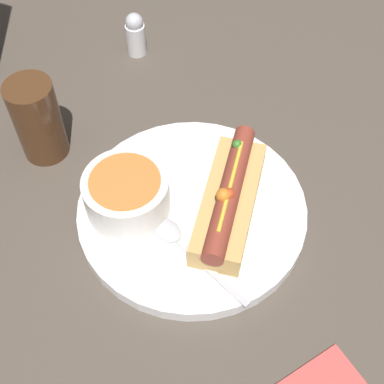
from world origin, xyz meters
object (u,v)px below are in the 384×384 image
(hot_dog, at_px, (229,200))
(drinking_glass, at_px, (38,120))
(spoon, at_px, (179,241))
(salt_shaker, at_px, (135,34))
(soup_bowl, at_px, (127,193))

(hot_dog, xyz_separation_m, drinking_glass, (0.00, 0.28, 0.02))
(hot_dog, xyz_separation_m, spoon, (-0.07, 0.04, -0.02))
(drinking_glass, bearing_deg, spoon, -106.03)
(hot_dog, xyz_separation_m, salt_shaker, (0.24, 0.26, -0.01))
(hot_dog, distance_m, salt_shaker, 0.36)
(soup_bowl, relative_size, spoon, 0.70)
(salt_shaker, bearing_deg, drinking_glass, 176.28)
(soup_bowl, bearing_deg, hot_dog, -67.96)
(hot_dog, distance_m, soup_bowl, 0.13)
(spoon, distance_m, drinking_glass, 0.25)
(spoon, bearing_deg, salt_shaker, -32.41)
(drinking_glass, bearing_deg, hot_dog, -90.36)
(drinking_glass, bearing_deg, salt_shaker, -3.72)
(soup_bowl, bearing_deg, spoon, -104.31)
(spoon, xyz_separation_m, salt_shaker, (0.31, 0.22, 0.01))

